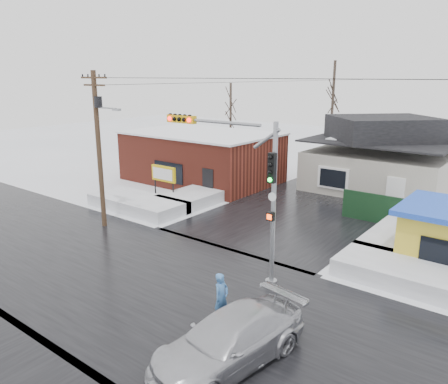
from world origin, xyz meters
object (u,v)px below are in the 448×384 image
Objects in this scene: traffic_signal at (242,178)px; marquee_sign at (164,175)px; pedestrian at (221,298)px; car at (229,341)px; utility_pole at (99,141)px.

traffic_signal is 13.42m from marquee_sign.
car is (1.70, -1.75, -0.13)m from pedestrian.
marquee_sign is (-11.43, 6.53, -2.62)m from traffic_signal.
pedestrian is (1.57, -3.41, -3.61)m from traffic_signal.
pedestrian is 2.44m from car.
traffic_signal reaches higher than car.
marquee_sign is at bearing 150.79° from car.
utility_pole reaches higher than car.
traffic_signal is 3.75× the size of pedestrian.
utility_pole is at bearing 166.61° from car.
utility_pole is 6.87m from marquee_sign.
traffic_signal is 10.39m from utility_pole.
pedestrian is at bearing 143.32° from car.
marquee_sign reaches higher than pedestrian.
car is at bearing -136.36° from pedestrian.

